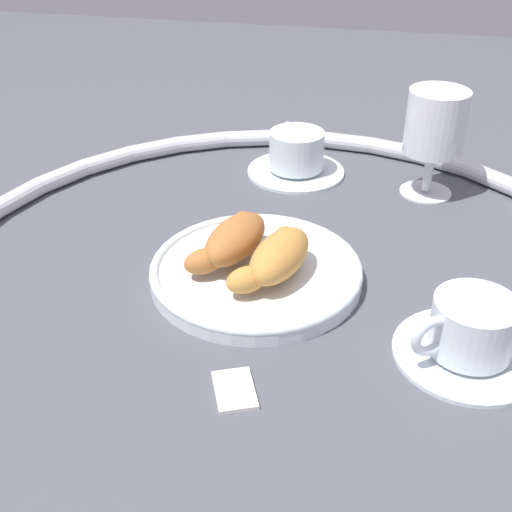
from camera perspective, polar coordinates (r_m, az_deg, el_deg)
name	(u,v)px	position (r m, az deg, el deg)	size (l,w,h in m)	color
ground_plane	(280,286)	(0.71, 2.03, -2.53)	(2.20, 2.20, 0.00)	#4C4F56
table_chrome_rim	(280,276)	(0.71, 2.05, -1.73)	(0.78, 0.78, 0.02)	silver
pastry_plate	(256,271)	(0.72, 0.00, -1.31)	(0.23, 0.23, 0.02)	silver
croissant_large	(275,256)	(0.69, 1.59, -0.03)	(0.13, 0.09, 0.04)	#CC893D
croissant_small	(233,240)	(0.72, -1.98, 1.40)	(0.13, 0.09, 0.04)	#AD6B33
coffee_cup_near	(296,155)	(0.94, 3.42, 8.52)	(0.14, 0.14, 0.06)	silver
coffee_cup_far	(470,334)	(0.64, 17.71, -6.31)	(0.14, 0.14, 0.06)	silver
juice_glass_left	(435,127)	(0.89, 14.97, 10.51)	(0.08, 0.08, 0.14)	white
sugar_packet	(235,388)	(0.59, -1.83, -11.16)	(0.05, 0.03, 0.01)	white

